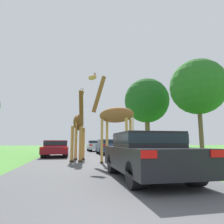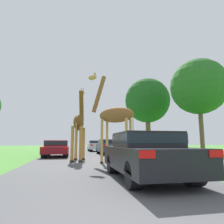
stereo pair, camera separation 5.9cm
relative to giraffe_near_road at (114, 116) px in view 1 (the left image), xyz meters
name	(u,v)px [view 1 (the left image)]	position (x,y,z in m)	size (l,w,h in m)	color
road	(77,150)	(-1.34, 20.04, -2.58)	(6.50, 120.00, 0.00)	#4C4C4F
giraffe_near_road	(114,116)	(0.00, 0.00, 0.00)	(2.61, 2.07, 5.28)	tan
giraffe_companion	(79,124)	(-1.86, 1.84, -0.32)	(0.95, 2.82, 4.92)	#B77F3D
car_lead_maroon	(147,153)	(0.02, -4.71, -1.82)	(1.92, 4.31, 1.41)	black
car_queue_right	(56,148)	(-3.45, 5.82, -1.89)	(1.89, 4.21, 1.26)	maroon
car_queue_left	(96,145)	(0.84, 15.26, -1.83)	(2.00, 4.30, 1.40)	silver
car_far_ahead	(56,146)	(-3.93, 12.29, -1.87)	(1.95, 4.19, 1.29)	silver
car_verge_right	(108,146)	(1.19, 8.28, -1.84)	(1.96, 4.13, 1.39)	navy
tree_left_edge	(198,87)	(10.35, 7.00, 4.18)	(5.69, 5.69, 9.63)	brown
tree_right_cluster	(147,101)	(7.38, 13.74, 3.99)	(5.87, 5.87, 9.54)	brown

